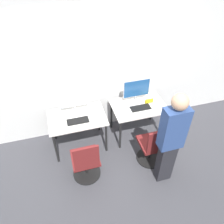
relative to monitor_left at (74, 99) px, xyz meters
The scene contains 14 objects.
ground_plane 1.27m from the monitor_left, 42.43° to the right, with size 20.00×20.00×0.00m, color #3D3D42.
wall_back 0.78m from the monitor_left, 25.46° to the left, with size 12.00×0.05×2.80m.
desk_left 0.40m from the monitor_left, 90.00° to the right, with size 1.02×0.70×0.72m.
monitor_left is the anchor object (origin of this frame).
keyboard_left 0.40m from the monitor_left, 90.00° to the right, with size 0.38×0.17×0.02m.
mouse_left 0.48m from the monitor_left, 53.67° to the right, with size 0.06×0.09×0.03m.
office_chair_left 1.14m from the monitor_left, 90.57° to the right, with size 0.48×0.48×0.90m.
desk_right 1.26m from the monitor_left, ahead, with size 1.02×0.70×0.72m.
monitor_right 1.19m from the monitor_left, ahead, with size 0.52×0.14×0.47m.
keyboard_right 1.25m from the monitor_left, 12.98° to the right, with size 0.38×0.17×0.02m.
mouse_right 1.51m from the monitor_left, 11.38° to the right, with size 0.06×0.09×0.03m.
office_chair_right 1.64m from the monitor_left, 39.19° to the right, with size 0.48×0.48×0.90m.
person_right 1.81m from the monitor_left, 47.27° to the right, with size 0.36×0.23×1.74m.
placard_right 1.44m from the monitor_left, ahead, with size 0.16×0.03×0.08m.
Camera 1 is at (-0.81, -2.65, 3.29)m, focal length 35.00 mm.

